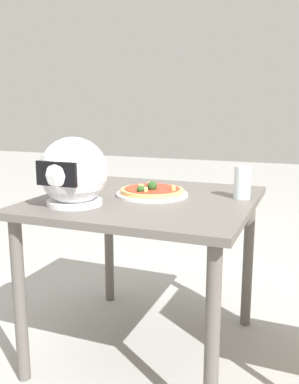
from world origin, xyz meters
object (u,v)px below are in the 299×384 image
object	(u,v)px
pizza	(152,190)
motorcycle_helmet	(73,173)
dining_table	(147,219)
drinking_glass	(242,182)

from	to	relation	value
pizza	motorcycle_helmet	distance (m)	0.37
dining_table	motorcycle_helmet	xyz separation A→B (m)	(0.22, 0.23, 0.22)
pizza	drinking_glass	bearing A→B (deg)	-166.70
dining_table	motorcycle_helmet	size ratio (longest dim) A/B	3.35
drinking_glass	dining_table	bearing A→B (deg)	18.92
dining_table	motorcycle_helmet	distance (m)	0.38
motorcycle_helmet	dining_table	bearing A→B (deg)	-133.26
dining_table	motorcycle_helmet	bearing A→B (deg)	46.74
motorcycle_helmet	drinking_glass	world-z (taller)	motorcycle_helmet
dining_table	pizza	size ratio (longest dim) A/B	3.26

